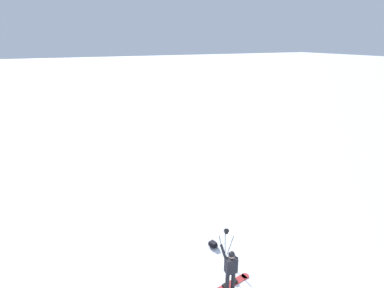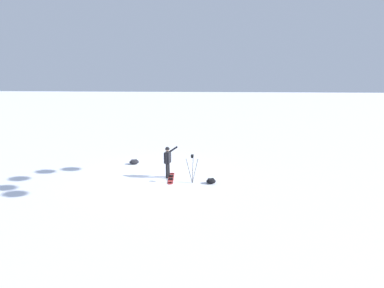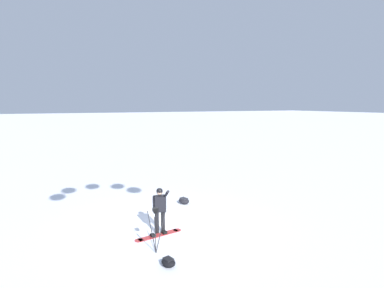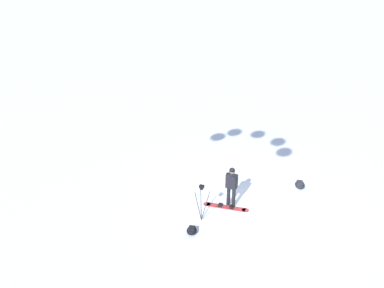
{
  "view_description": "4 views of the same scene",
  "coord_description": "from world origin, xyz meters",
  "px_view_note": "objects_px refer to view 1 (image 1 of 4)",
  "views": [
    {
      "loc": [
        -6.04,
        4.18,
        8.28
      ],
      "look_at": [
        4.32,
        -0.7,
        4.25
      ],
      "focal_mm": 27.95,
      "sensor_mm": 36.0,
      "label": 1
    },
    {
      "loc": [
        3.86,
        -13.74,
        4.72
      ],
      "look_at": [
        2.02,
        -0.44,
        1.8
      ],
      "focal_mm": 25.9,
      "sensor_mm": 36.0,
      "label": 2
    },
    {
      "loc": [
        10.67,
        -4.06,
        4.53
      ],
      "look_at": [
        3.63,
        -0.62,
        3.51
      ],
      "focal_mm": 29.04,
      "sensor_mm": 36.0,
      "label": 3
    },
    {
      "loc": [
        13.94,
        4.12,
        8.62
      ],
      "look_at": [
        3.88,
        -0.65,
        3.78
      ],
      "focal_mm": 39.4,
      "sensor_mm": 36.0,
      "label": 4
    }
  ],
  "objects_px": {
    "snowboarder": "(231,267)",
    "camera_tripod": "(226,239)",
    "gear_bag_small": "(213,244)",
    "snowboard": "(230,284)"
  },
  "relations": [
    {
      "from": "camera_tripod",
      "to": "gear_bag_small",
      "type": "relative_size",
      "value": 2.65
    },
    {
      "from": "gear_bag_small",
      "to": "camera_tripod",
      "type": "bearing_deg",
      "value": -177.18
    },
    {
      "from": "snowboarder",
      "to": "camera_tripod",
      "type": "xyz_separation_m",
      "value": [
        1.35,
        -0.63,
        0.03
      ]
    },
    {
      "from": "snowboarder",
      "to": "camera_tripod",
      "type": "height_order",
      "value": "snowboarder"
    },
    {
      "from": "snowboarder",
      "to": "gear_bag_small",
      "type": "bearing_deg",
      "value": -14.44
    },
    {
      "from": "gear_bag_small",
      "to": "snowboarder",
      "type": "bearing_deg",
      "value": 165.56
    },
    {
      "from": "snowboard",
      "to": "gear_bag_small",
      "type": "xyz_separation_m",
      "value": [
        2.07,
        -0.46,
        0.1
      ]
    },
    {
      "from": "camera_tripod",
      "to": "gear_bag_small",
      "type": "distance_m",
      "value": 1.27
    },
    {
      "from": "snowboard",
      "to": "gear_bag_small",
      "type": "relative_size",
      "value": 3.28
    },
    {
      "from": "snowboard",
      "to": "camera_tripod",
      "type": "height_order",
      "value": "camera_tripod"
    }
  ]
}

